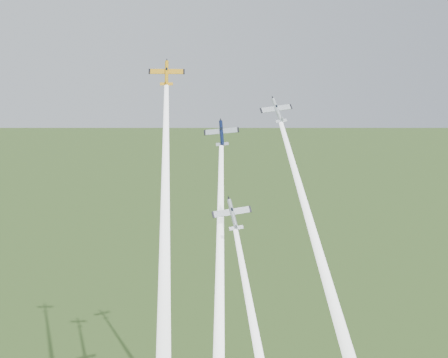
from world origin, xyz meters
TOP-DOWN VIEW (x-y plane):
  - plane_yellow at (-8.68, 7.15)m, footprint 8.80×7.15m
  - smoke_trail_yellow at (-13.28, -11.32)m, footprint 11.40×36.01m
  - plane_navy at (2.16, 2.75)m, footprint 8.38×7.63m
  - smoke_trail_navy at (-4.17, -16.61)m, footprint 14.67×38.01m
  - plane_silver_right at (14.76, 2.20)m, footprint 8.46×5.93m
  - smoke_trail_silver_right at (16.12, -16.77)m, footprint 5.27×36.49m
  - plane_silver_low at (-0.31, -12.67)m, footprint 8.38×5.72m

SIDE VIEW (x-z plane):
  - smoke_trail_navy at x=-4.17m, z-range 46.31..98.44m
  - smoke_trail_silver_right at x=16.12m, z-range 54.63..103.05m
  - plane_silver_low at x=-0.31m, z-range 82.57..90.21m
  - smoke_trail_yellow at x=-13.28m, z-range 62.58..111.07m
  - plane_navy at x=2.16m, z-range 96.52..103.96m
  - plane_silver_right at x=14.76m, z-range 101.11..108.59m
  - plane_yellow at x=-8.68m, z-range 109.42..116.32m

